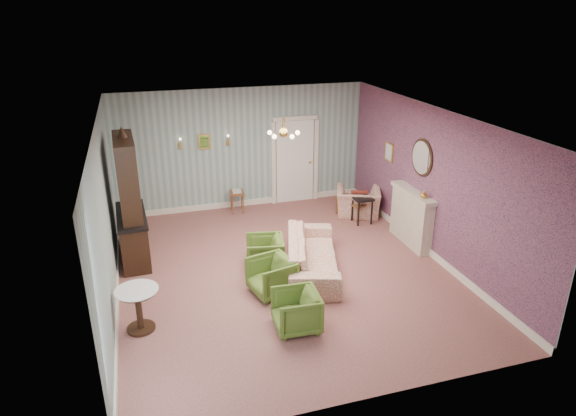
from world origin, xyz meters
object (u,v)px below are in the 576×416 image
object	(u,v)px
olive_chair_b	(272,275)
pedestal_table	(139,310)
olive_chair_a	(296,309)
sofa_chintz	(312,249)
dresser	(129,197)
fireplace	(411,217)
coffee_table	(352,208)
olive_chair_c	(265,252)
wingback_chair	(358,198)
side_table_black	(362,210)

from	to	relation	value
olive_chair_b	pedestal_table	xyz separation A→B (m)	(-2.21, -0.44, -0.00)
olive_chair_a	sofa_chintz	world-z (taller)	sofa_chintz
sofa_chintz	olive_chair_a	bearing A→B (deg)	169.77
olive_chair_a	dresser	distance (m)	4.01
sofa_chintz	dresser	size ratio (longest dim) A/B	0.89
olive_chair_a	fireplace	distance (m)	3.88
pedestal_table	coffee_table	bearing A→B (deg)	33.07
olive_chair_b	olive_chair_c	distance (m)	0.89
wingback_chair	pedestal_table	xyz separation A→B (m)	(-5.08, -3.24, -0.08)
olive_chair_c	fireplace	size ratio (longest dim) A/B	0.50
olive_chair_c	side_table_black	bearing A→B (deg)	130.51
dresser	coffee_table	xyz separation A→B (m)	(4.95, 0.74, -1.08)
olive_chair_b	side_table_black	xyz separation A→B (m)	(2.77, 2.35, -0.05)
olive_chair_b	sofa_chintz	world-z (taller)	sofa_chintz
fireplace	pedestal_table	xyz separation A→B (m)	(-5.49, -1.53, -0.22)
dresser	side_table_black	distance (m)	5.10
fireplace	olive_chair_c	bearing A→B (deg)	-176.43
coffee_table	side_table_black	xyz separation A→B (m)	(0.05, -0.42, 0.10)
pedestal_table	olive_chair_a	bearing A→B (deg)	-16.25
sofa_chintz	pedestal_table	size ratio (longest dim) A/B	3.22
olive_chair_a	pedestal_table	distance (m)	2.39
olive_chair_c	sofa_chintz	distance (m)	0.90
olive_chair_c	pedestal_table	xyz separation A→B (m)	(-2.31, -1.33, 0.00)
fireplace	coffee_table	world-z (taller)	fireplace
olive_chair_a	dresser	xyz separation A→B (m)	(-2.32, 3.14, 0.95)
olive_chair_a	pedestal_table	xyz separation A→B (m)	(-2.30, 0.67, 0.01)
coffee_table	pedestal_table	xyz separation A→B (m)	(-4.93, -3.21, 0.15)
dresser	fireplace	distance (m)	5.63
olive_chair_a	fireplace	bearing A→B (deg)	127.59
olive_chair_b	dresser	world-z (taller)	dresser
side_table_black	fireplace	bearing A→B (deg)	-67.92
sofa_chintz	fireplace	world-z (taller)	fireplace
coffee_table	olive_chair_a	bearing A→B (deg)	-124.16
dresser	coffee_table	bearing A→B (deg)	6.53
dresser	olive_chair_c	bearing A→B (deg)	-28.04
olive_chair_a	dresser	bearing A→B (deg)	-140.46
fireplace	pedestal_table	world-z (taller)	fireplace
olive_chair_c	coffee_table	size ratio (longest dim) A/B	0.86
olive_chair_b	olive_chair_a	bearing A→B (deg)	-9.22
coffee_table	fireplace	bearing A→B (deg)	-71.53
olive_chair_c	side_table_black	size ratio (longest dim) A/B	1.15
olive_chair_a	olive_chair_b	xyz separation A→B (m)	(-0.09, 1.11, 0.01)
fireplace	coffee_table	distance (m)	1.81
olive_chair_a	coffee_table	size ratio (longest dim) A/B	0.84
pedestal_table	olive_chair_b	bearing A→B (deg)	11.37
olive_chair_b	dresser	xyz separation A→B (m)	(-2.23, 2.02, 0.94)
olive_chair_b	fireplace	xyz separation A→B (m)	(3.28, 1.08, 0.22)
olive_chair_c	coffee_table	bearing A→B (deg)	137.44
side_table_black	wingback_chair	bearing A→B (deg)	77.43
olive_chair_a	pedestal_table	world-z (taller)	pedestal_table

